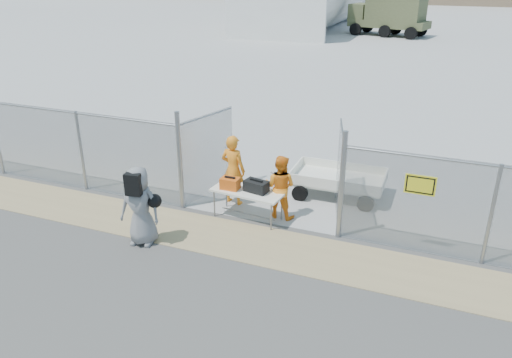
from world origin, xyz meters
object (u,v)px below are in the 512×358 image
at_px(folding_table, 248,204).
at_px(security_worker_right, 280,187).
at_px(security_worker_left, 233,170).
at_px(utility_trailer, 338,182).
at_px(visitor, 140,206).

relative_size(folding_table, security_worker_right, 1.09).
relative_size(folding_table, security_worker_left, 0.94).
height_order(folding_table, security_worker_left, security_worker_left).
xyz_separation_m(folding_table, security_worker_right, (0.69, 0.38, 0.42)).
relative_size(security_worker_left, security_worker_right, 1.16).
bearing_deg(security_worker_left, security_worker_right, 175.52).
bearing_deg(utility_trailer, visitor, -131.22).
bearing_deg(visitor, security_worker_left, 58.71).
xyz_separation_m(security_worker_right, visitor, (-2.39, -2.29, 0.11)).
bearing_deg(security_worker_right, visitor, 47.27).
distance_m(folding_table, security_worker_right, 0.89).
bearing_deg(security_worker_right, utility_trailer, -117.61).
bearing_deg(folding_table, security_worker_right, 34.57).
height_order(visitor, utility_trailer, visitor).
bearing_deg(security_worker_right, folding_table, 32.39).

